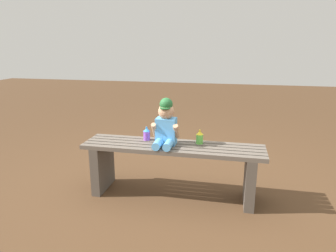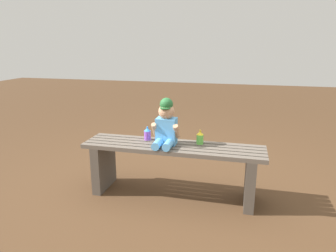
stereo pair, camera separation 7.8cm
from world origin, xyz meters
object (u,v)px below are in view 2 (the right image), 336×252
object	(u,v)px
sippy_cup_right	(200,137)
park_bench	(173,162)
child_figure	(166,125)
sippy_cup_left	(147,134)

from	to	relation	value
sippy_cup_right	park_bench	bearing A→B (deg)	-158.46
child_figure	sippy_cup_right	bearing A→B (deg)	17.59
sippy_cup_left	sippy_cup_right	world-z (taller)	same
park_bench	sippy_cup_right	world-z (taller)	sippy_cup_right
child_figure	sippy_cup_left	world-z (taller)	child_figure
sippy_cup_left	sippy_cup_right	xyz separation A→B (m)	(0.48, 0.00, 0.00)
park_bench	sippy_cup_left	world-z (taller)	sippy_cup_left
sippy_cup_right	child_figure	bearing A→B (deg)	-162.41
park_bench	sippy_cup_right	size ratio (longest dim) A/B	12.56
park_bench	sippy_cup_right	distance (m)	0.32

